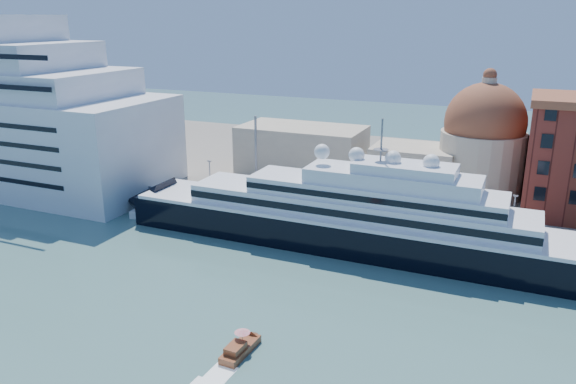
% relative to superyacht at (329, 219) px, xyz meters
% --- Properties ---
extents(ground, '(400.00, 400.00, 0.00)m').
position_rel_superyacht_xyz_m(ground, '(0.34, -23.00, -4.76)').
color(ground, '#396362').
rests_on(ground, ground).
extents(quay, '(180.00, 10.00, 2.50)m').
position_rel_superyacht_xyz_m(quay, '(0.34, 11.00, -3.51)').
color(quay, gray).
rests_on(quay, ground).
extents(land, '(260.00, 72.00, 2.00)m').
position_rel_superyacht_xyz_m(land, '(0.34, 52.00, -3.76)').
color(land, slate).
rests_on(land, ground).
extents(quay_fence, '(180.00, 0.10, 1.20)m').
position_rel_superyacht_xyz_m(quay_fence, '(0.34, 6.50, -1.66)').
color(quay_fence, slate).
rests_on(quay_fence, quay).
extents(superyacht, '(92.20, 12.78, 27.56)m').
position_rel_superyacht_xyz_m(superyacht, '(0.00, 0.00, 0.00)').
color(superyacht, black).
rests_on(superyacht, ground).
extents(service_barge, '(13.37, 6.87, 2.87)m').
position_rel_superyacht_xyz_m(service_barge, '(-35.63, -0.73, -3.93)').
color(service_barge, white).
rests_on(service_barge, ground).
extents(water_taxi, '(2.51, 6.77, 3.17)m').
position_rel_superyacht_xyz_m(water_taxi, '(1.74, -37.66, -3.99)').
color(water_taxi, brown).
rests_on(water_taxi, ground).
extents(church, '(66.00, 18.00, 25.50)m').
position_rel_superyacht_xyz_m(church, '(6.73, 34.72, 6.15)').
color(church, beige).
rests_on(church, land).
extents(lamp_posts, '(120.80, 2.40, 18.00)m').
position_rel_superyacht_xyz_m(lamp_posts, '(-12.33, 9.27, 5.09)').
color(lamp_posts, slate).
rests_on(lamp_posts, quay).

